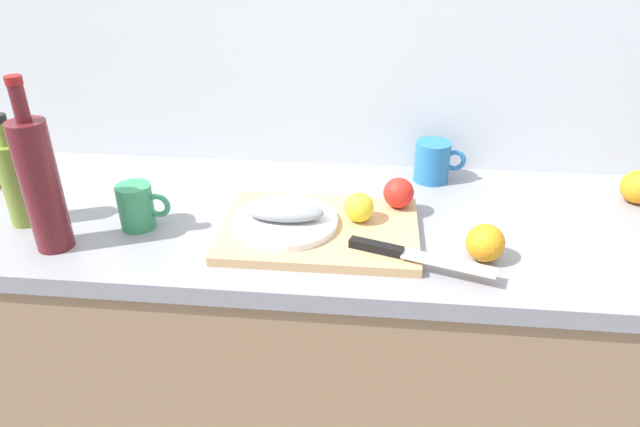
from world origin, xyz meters
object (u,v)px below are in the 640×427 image
(cutting_board, at_px, (320,230))
(coffee_mug_1, at_px, (433,161))
(fish_fillet, at_px, (284,211))
(wine_bottle, at_px, (41,184))
(olive_oil_bottle, at_px, (17,182))
(chef_knife, at_px, (402,253))
(coffee_mug_0, at_px, (137,206))
(lemon_0, at_px, (359,207))
(white_plate, at_px, (285,222))

(cutting_board, xyz_separation_m, coffee_mug_1, (0.26, 0.30, 0.04))
(fish_fillet, bearing_deg, wine_bottle, -167.75)
(fish_fillet, distance_m, wine_bottle, 0.49)
(fish_fillet, relative_size, olive_oil_bottle, 0.68)
(wine_bottle, bearing_deg, chef_knife, 0.01)
(chef_knife, distance_m, coffee_mug_0, 0.58)
(olive_oil_bottle, bearing_deg, lemon_0, 3.59)
(olive_oil_bottle, xyz_separation_m, wine_bottle, (0.12, -0.09, 0.04))
(fish_fillet, distance_m, chef_knife, 0.27)
(olive_oil_bottle, bearing_deg, wine_bottle, -38.11)
(chef_knife, relative_size, olive_oil_bottle, 1.13)
(coffee_mug_0, xyz_separation_m, coffee_mug_1, (0.66, 0.31, 0.00))
(fish_fillet, bearing_deg, olive_oil_bottle, -178.92)
(wine_bottle, bearing_deg, coffee_mug_1, 26.76)
(chef_knife, bearing_deg, coffee_mug_0, -172.05)
(coffee_mug_0, bearing_deg, wine_bottle, -146.25)
(wine_bottle, xyz_separation_m, coffee_mug_0, (0.14, 0.10, -0.09))
(olive_oil_bottle, height_order, coffee_mug_0, olive_oil_bottle)
(coffee_mug_1, bearing_deg, cutting_board, -130.88)
(coffee_mug_1, bearing_deg, lemon_0, -123.59)
(cutting_board, relative_size, lemon_0, 6.45)
(fish_fillet, bearing_deg, coffee_mug_0, -179.09)
(fish_fillet, distance_m, coffee_mug_1, 0.45)
(coffee_mug_1, bearing_deg, white_plate, -137.88)
(coffee_mug_0, bearing_deg, white_plate, 0.91)
(cutting_board, xyz_separation_m, olive_oil_bottle, (-0.66, -0.01, 0.09))
(cutting_board, relative_size, fish_fillet, 2.46)
(wine_bottle, relative_size, coffee_mug_1, 2.79)
(white_plate, relative_size, chef_knife, 0.80)
(white_plate, xyz_separation_m, lemon_0, (0.16, 0.04, 0.03))
(fish_fillet, xyz_separation_m, coffee_mug_1, (0.34, 0.30, -0.00))
(lemon_0, bearing_deg, fish_fillet, -167.31)
(white_plate, bearing_deg, fish_fillet, 0.00)
(chef_knife, bearing_deg, olive_oil_bottle, -168.70)
(white_plate, relative_size, lemon_0, 3.49)
(cutting_board, relative_size, coffee_mug_1, 3.27)
(cutting_board, relative_size, coffee_mug_0, 3.63)
(wine_bottle, bearing_deg, olive_oil_bottle, 141.89)
(chef_knife, bearing_deg, white_plate, 175.28)
(cutting_board, xyz_separation_m, coffee_mug_0, (-0.40, -0.01, 0.04))
(cutting_board, relative_size, white_plate, 1.85)
(white_plate, height_order, fish_fillet, fish_fillet)
(white_plate, height_order, coffee_mug_1, coffee_mug_1)
(fish_fillet, xyz_separation_m, lemon_0, (0.16, 0.04, -0.00))
(cutting_board, bearing_deg, lemon_0, 21.39)
(lemon_0, bearing_deg, wine_bottle, -167.64)
(cutting_board, distance_m, coffee_mug_0, 0.40)
(white_plate, bearing_deg, wine_bottle, -167.75)
(coffee_mug_0, bearing_deg, fish_fillet, 0.91)
(coffee_mug_0, bearing_deg, olive_oil_bottle, -178.70)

